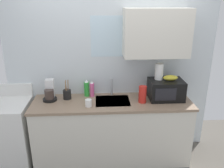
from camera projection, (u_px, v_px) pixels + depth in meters
name	position (u px, v px, depth m)	size (l,w,h in m)	color
kitchen_wall_assembly	(118.00, 63.00, 3.32)	(2.93, 0.42, 2.50)	silver
counter_unit	(112.00, 130.00, 3.33)	(2.16, 0.63, 0.90)	silver
sink_faucet	(112.00, 87.00, 3.36)	(0.03, 0.03, 0.24)	#B2B5BA
stove_range	(10.00, 133.00, 3.25)	(0.60, 0.60, 1.08)	white
microwave	(166.00, 90.00, 3.22)	(0.46, 0.35, 0.27)	black
banana_bunch	(171.00, 78.00, 3.16)	(0.20, 0.11, 0.07)	gold
paper_towel_roll	(159.00, 72.00, 3.17)	(0.11, 0.11, 0.22)	white
coffee_maker	(50.00, 93.00, 3.20)	(0.19, 0.21, 0.28)	black
dish_soap_bottle_pink	(92.00, 89.00, 3.31)	(0.06, 0.06, 0.23)	#E55999
dish_soap_bottle_green	(87.00, 88.00, 3.32)	(0.07, 0.07, 0.24)	green
cereal_canister	(143.00, 94.00, 3.11)	(0.10, 0.10, 0.23)	red
mug_white	(89.00, 103.00, 3.01)	(0.08, 0.08, 0.10)	white
utensil_crock	(67.00, 94.00, 3.23)	(0.11, 0.11, 0.27)	black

